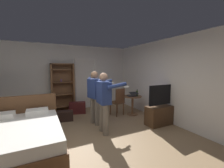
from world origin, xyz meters
name	(u,v)px	position (x,y,z in m)	size (l,w,h in m)	color
ground_plane	(94,142)	(0.00, 0.00, 0.00)	(6.50, 6.50, 0.00)	#997A56
wall_back	(69,78)	(0.00, 3.01, 1.32)	(5.32, 0.12, 2.64)	silver
wall_right	(175,81)	(2.60, 0.00, 1.32)	(0.12, 6.15, 2.64)	silver
doorway_frame	(86,80)	(0.70, 2.93, 1.22)	(0.93, 0.08, 2.13)	white
bed	(18,138)	(-1.51, 0.32, 0.30)	(1.66, 2.05, 1.02)	brown
bookshelf	(63,86)	(-0.28, 2.79, 1.02)	(0.86, 0.32, 1.89)	brown
tv_flatscreen	(162,112)	(2.24, 0.12, 0.37)	(1.03, 0.40, 1.22)	#4C331E
side_table	(132,102)	(1.96, 1.29, 0.47)	(0.67, 0.67, 0.70)	brown
laptop	(133,95)	(1.93, 1.25, 0.75)	(0.33, 0.33, 0.16)	black
bottle_on_table	(137,93)	(2.10, 1.21, 0.80)	(0.06, 0.06, 0.25)	#2B4618
wooden_chair	(118,101)	(1.45, 1.44, 0.54)	(0.51, 0.51, 0.99)	brown
person_blue_shirt	(104,98)	(0.42, 0.36, 0.93)	(0.69, 0.64, 1.60)	gray
person_striped_shirt	(95,94)	(0.43, 1.06, 0.94)	(0.75, 0.62, 1.62)	gray
suitcase_dark	(65,116)	(-0.37, 1.75, 0.16)	(0.51, 0.29, 0.32)	black
suitcase_small	(77,108)	(0.17, 2.33, 0.22)	(0.60, 0.29, 0.43)	#4C1919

